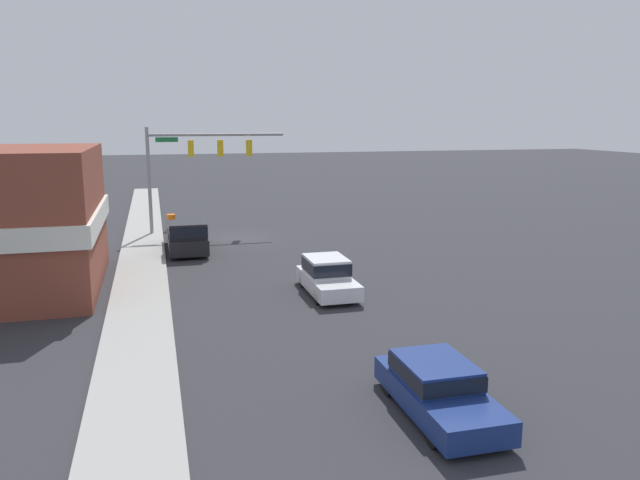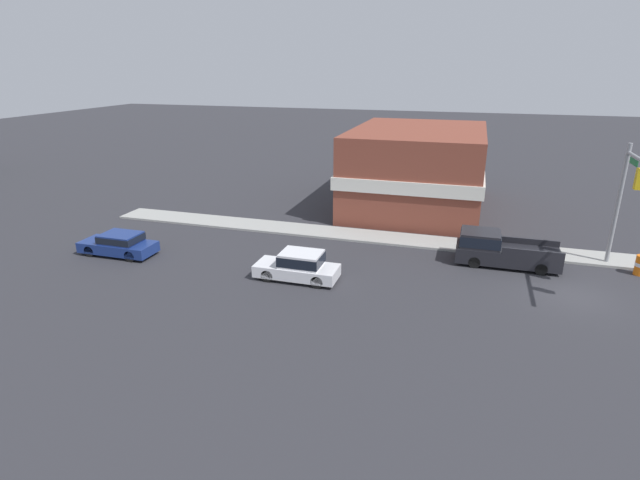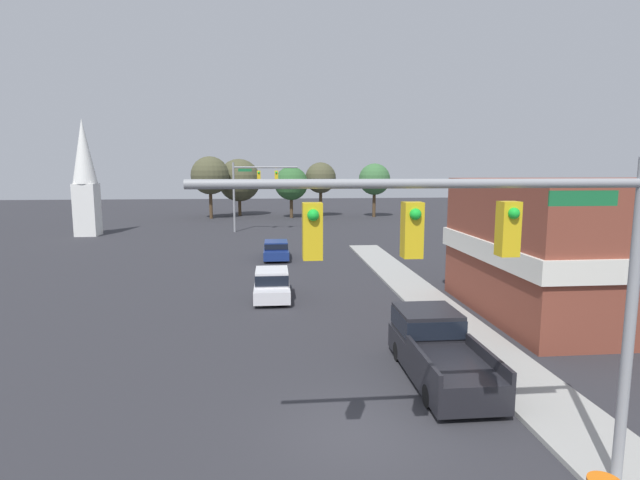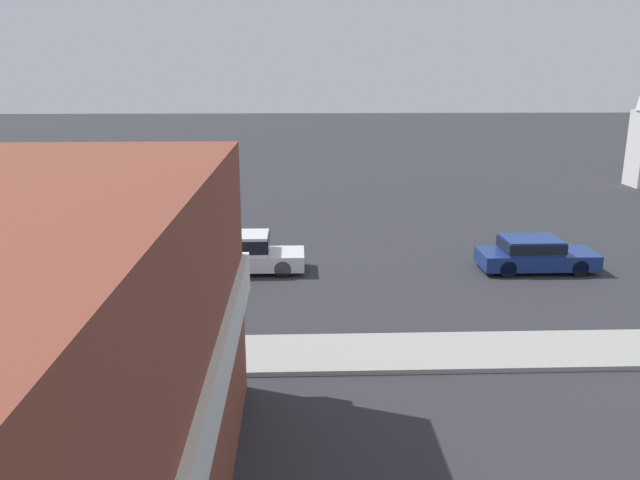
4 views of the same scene
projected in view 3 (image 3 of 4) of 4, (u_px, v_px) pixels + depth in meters
name	position (u px, v px, depth m)	size (l,w,h in m)	color
ground_plane	(354.00, 434.00, 12.60)	(200.00, 200.00, 0.00)	#2D2D33
sidewalk_curb	(568.00, 421.00, 13.12)	(2.40, 60.00, 0.14)	#9E9E99
near_signal_assembly	(489.00, 250.00, 9.55)	(8.82, 0.49, 6.88)	gray
far_signal_assembly	(253.00, 182.00, 52.15)	(6.79, 0.49, 7.28)	gray
car_lead	(272.00, 283.00, 25.69)	(1.78, 4.41, 1.55)	black
car_second_ahead	(276.00, 249.00, 37.03)	(1.82, 4.54, 1.35)	black
pickup_truck_parked	(436.00, 346.00, 16.24)	(2.09, 5.60, 1.88)	black
corner_brick_building	(630.00, 247.00, 22.82)	(14.11, 10.12, 6.16)	brown
church_steeple	(85.00, 175.00, 49.03)	(2.31, 2.31, 11.48)	white
backdrop_tree_left_far	(210.00, 176.00, 65.95)	(5.03, 5.03, 8.25)	#4C3823
backdrop_tree_left_mid	(239.00, 180.00, 70.28)	(5.98, 5.98, 7.99)	#4C3823
backdrop_tree_center	(291.00, 184.00, 66.97)	(4.49, 4.49, 6.90)	#4C3823
backdrop_tree_right_mid	(321.00, 178.00, 68.84)	(4.25, 4.25, 7.50)	#4C3823
backdrop_tree_right_far	(374.00, 179.00, 68.29)	(4.30, 4.30, 7.33)	#4C3823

